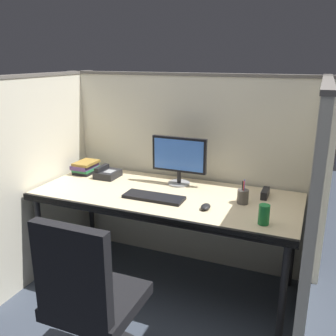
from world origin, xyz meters
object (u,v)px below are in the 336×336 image
(red_stapler, at_px, (265,193))
(pen_cup, at_px, (243,196))
(computer_mouse, at_px, (206,207))
(desk_phone, at_px, (107,173))
(keyboard_main, at_px, (154,197))
(monitor_center, at_px, (179,158))
(desk, at_px, (165,201))
(soda_can, at_px, (264,215))
(office_chair, at_px, (93,322))
(book_stack, at_px, (86,167))

(red_stapler, bearing_deg, pen_cup, -124.92)
(red_stapler, xyz_separation_m, pen_cup, (-0.12, -0.18, 0.02))
(computer_mouse, xyz_separation_m, desk_phone, (-0.94, 0.33, 0.02))
(keyboard_main, bearing_deg, pen_cup, 14.58)
(monitor_center, relative_size, red_stapler, 2.87)
(desk, relative_size, computer_mouse, 19.79)
(monitor_center, bearing_deg, desk_phone, -174.27)
(monitor_center, height_order, soda_can, monitor_center)
(office_chair, xyz_separation_m, soda_can, (0.74, 0.73, 0.44))
(pen_cup, bearing_deg, red_stapler, 55.08)
(office_chair, xyz_separation_m, book_stack, (-0.82, 1.17, 0.43))
(monitor_center, distance_m, computer_mouse, 0.55)
(office_chair, relative_size, desk_phone, 5.13)
(computer_mouse, relative_size, red_stapler, 0.64)
(computer_mouse, height_order, pen_cup, pen_cup)
(monitor_center, height_order, book_stack, monitor_center)
(soda_can, height_order, pen_cup, pen_cup)
(computer_mouse, height_order, soda_can, soda_can)
(soda_can, distance_m, book_stack, 1.62)
(keyboard_main, height_order, desk_phone, desk_phone)
(monitor_center, height_order, desk_phone, monitor_center)
(desk, xyz_separation_m, keyboard_main, (-0.04, -0.11, 0.06))
(desk, relative_size, red_stapler, 12.67)
(soda_can, bearing_deg, office_chair, -135.44)
(desk_phone, bearing_deg, red_stapler, 1.83)
(keyboard_main, xyz_separation_m, computer_mouse, (0.39, -0.04, 0.01))
(desk, distance_m, office_chair, 1.01)
(keyboard_main, height_order, computer_mouse, computer_mouse)
(desk, distance_m, computer_mouse, 0.39)
(book_stack, relative_size, pen_cup, 1.34)
(office_chair, height_order, pen_cup, office_chair)
(pen_cup, bearing_deg, desk_phone, 173.25)
(desk_phone, height_order, pen_cup, pen_cup)
(desk, height_order, desk_phone, desk_phone)
(keyboard_main, relative_size, computer_mouse, 4.48)
(computer_mouse, relative_size, book_stack, 0.43)
(computer_mouse, distance_m, soda_can, 0.39)
(monitor_center, height_order, pen_cup, monitor_center)
(monitor_center, xyz_separation_m, soda_can, (0.72, -0.47, -0.15))
(desk_phone, relative_size, soda_can, 1.56)
(desk, distance_m, desk_phone, 0.62)
(monitor_center, distance_m, red_stapler, 0.69)
(computer_mouse, distance_m, pen_cup, 0.28)
(pen_cup, bearing_deg, monitor_center, 159.91)
(computer_mouse, relative_size, desk_phone, 0.51)
(office_chair, bearing_deg, computer_mouse, 67.77)
(keyboard_main, relative_size, pen_cup, 2.56)
(desk, bearing_deg, pen_cup, 4.51)
(keyboard_main, distance_m, desk_phone, 0.62)
(monitor_center, bearing_deg, desk, -94.20)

